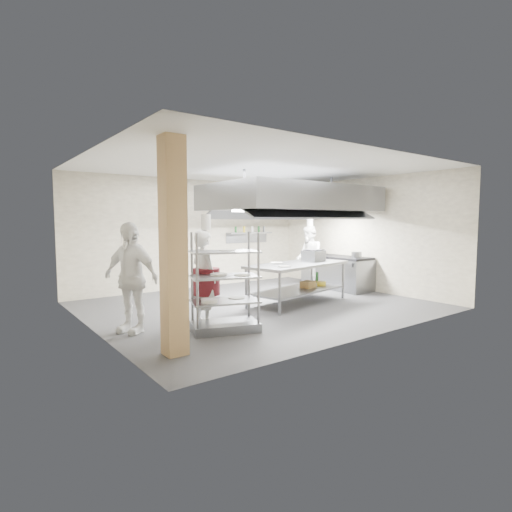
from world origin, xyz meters
TOP-DOWN VIEW (x-y plane):
  - floor at (0.00, 0.00)m, footprint 7.00×7.00m
  - ceiling at (0.00, 0.00)m, footprint 7.00×7.00m
  - wall_back at (0.00, 3.00)m, footprint 7.00×0.00m
  - wall_left at (-3.50, 0.00)m, footprint 0.00×6.00m
  - wall_right at (3.50, 0.00)m, footprint 0.00×6.00m
  - column at (-2.90, -1.90)m, footprint 0.30×0.30m
  - exhaust_hood at (1.30, 0.40)m, footprint 4.00×2.50m
  - hood_strip_a at (0.40, 0.40)m, footprint 1.60×0.12m
  - hood_strip_b at (2.20, 0.40)m, footprint 1.60×0.12m
  - wall_shelf at (1.80, 2.84)m, footprint 1.50×0.28m
  - island at (0.85, -0.34)m, footprint 2.73×1.54m
  - island_worktop at (0.85, -0.34)m, footprint 2.73×1.54m
  - island_undershelf at (0.85, -0.34)m, footprint 2.51×1.39m
  - pass_rack at (-1.70, -1.30)m, footprint 1.26×0.98m
  - cooking_range at (3.08, 0.50)m, footprint 0.80×2.00m
  - range_top at (3.08, 0.50)m, footprint 0.78×1.96m
  - chef_head at (-1.77, -0.73)m, footprint 0.45×0.65m
  - chef_line at (2.60, 1.10)m, footprint 0.95×1.04m
  - chef_plating at (-3.00, -0.44)m, footprint 0.91×1.17m
  - griddle at (1.54, -0.14)m, footprint 0.58×0.49m
  - wicker_basket at (1.18, -0.33)m, footprint 0.40×0.32m
  - stockpot at (3.08, -0.20)m, footprint 0.24×0.24m
  - plate_stack at (-1.70, -1.30)m, footprint 0.28×0.28m

SIDE VIEW (x-z plane):
  - floor at x=0.00m, z-range 0.00..0.00m
  - island_undershelf at x=0.85m, z-range 0.28..0.32m
  - wicker_basket at x=1.18m, z-range 0.32..0.47m
  - cooking_range at x=3.08m, z-range 0.00..0.84m
  - island at x=0.85m, z-range 0.00..0.91m
  - plate_stack at x=-1.70m, z-range 0.51..0.56m
  - pass_rack at x=-1.70m, z-range 0.00..1.67m
  - chef_head at x=-1.77m, z-range 0.00..1.71m
  - chef_line at x=2.60m, z-range 0.00..1.73m
  - range_top at x=3.08m, z-range 0.84..0.90m
  - island_worktop at x=0.85m, z-range 0.85..0.91m
  - chef_plating at x=-3.00m, z-range 0.00..1.84m
  - stockpot at x=3.08m, z-range 0.90..1.06m
  - griddle at x=1.54m, z-range 0.91..1.16m
  - wall_back at x=0.00m, z-range -2.00..5.00m
  - wall_left at x=-3.50m, z-range -1.50..4.50m
  - wall_right at x=3.50m, z-range -1.50..4.50m
  - column at x=-2.90m, z-range 0.00..3.00m
  - wall_shelf at x=1.80m, z-range 1.48..1.52m
  - hood_strip_a at x=0.40m, z-range 2.06..2.10m
  - hood_strip_b at x=2.20m, z-range 2.06..2.10m
  - exhaust_hood at x=1.30m, z-range 2.10..2.70m
  - ceiling at x=0.00m, z-range 3.00..3.00m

